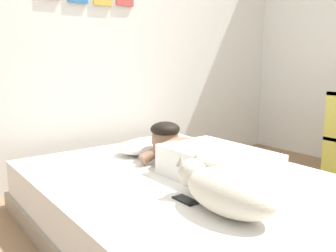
# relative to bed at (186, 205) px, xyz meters

# --- Properties ---
(back_wall) EXTENTS (4.38, 0.12, 2.50)m
(back_wall) POSITION_rel_bed_xyz_m (0.01, 1.29, 1.08)
(back_wall) COLOR silver
(back_wall) RESTS_ON ground
(bed) EXTENTS (1.57, 2.07, 0.34)m
(bed) POSITION_rel_bed_xyz_m (0.00, 0.00, 0.00)
(bed) COLOR gray
(bed) RESTS_ON ground
(pillow) EXTENTS (0.52, 0.32, 0.11)m
(pillow) POSITION_rel_bed_xyz_m (0.15, 0.60, 0.23)
(pillow) COLOR white
(pillow) RESTS_ON bed
(person_lying) EXTENTS (0.43, 0.92, 0.27)m
(person_lying) POSITION_rel_bed_xyz_m (0.11, -0.00, 0.28)
(person_lying) COLOR white
(person_lying) RESTS_ON bed
(dog) EXTENTS (0.26, 0.57, 0.21)m
(dog) POSITION_rel_bed_xyz_m (-0.18, -0.47, 0.28)
(dog) COLOR beige
(dog) RESTS_ON bed
(coffee_cup) EXTENTS (0.12, 0.09, 0.07)m
(coffee_cup) POSITION_rel_bed_xyz_m (0.24, 0.47, 0.21)
(coffee_cup) COLOR #D84C47
(coffee_cup) RESTS_ON bed
(cell_phone) EXTENTS (0.07, 0.14, 0.01)m
(cell_phone) POSITION_rel_bed_xyz_m (-0.23, -0.27, 0.18)
(cell_phone) COLOR black
(cell_phone) RESTS_ON bed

